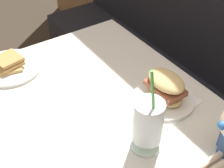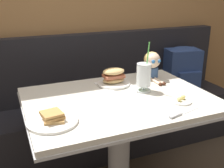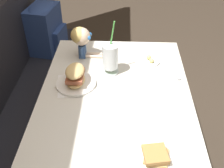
# 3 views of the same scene
# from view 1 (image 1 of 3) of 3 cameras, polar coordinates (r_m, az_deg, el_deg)

# --- Properties ---
(booth_bench) EXTENTS (2.60, 0.48, 1.00)m
(booth_bench) POSITION_cam_1_polar(r_m,az_deg,el_deg) (1.72, 16.94, -6.75)
(booth_bench) COLOR black
(booth_bench) RESTS_ON ground
(diner_table) EXTENTS (1.11, 0.81, 0.74)m
(diner_table) POSITION_cam_1_polar(r_m,az_deg,el_deg) (1.25, -1.20, -11.99)
(diner_table) COLOR silver
(diner_table) RESTS_ON ground
(toast_plate) EXTENTS (0.25, 0.25, 0.06)m
(toast_plate) POSITION_cam_1_polar(r_m,az_deg,el_deg) (1.35, -17.69, 3.02)
(toast_plate) COLOR white
(toast_plate) RESTS_ON diner_table
(milkshake_glass) EXTENTS (0.10, 0.10, 0.32)m
(milkshake_glass) POSITION_cam_1_polar(r_m,az_deg,el_deg) (0.94, 6.40, -6.96)
(milkshake_glass) COLOR silver
(milkshake_glass) RESTS_ON diner_table
(sandwich_plate) EXTENTS (0.23, 0.23, 0.12)m
(sandwich_plate) POSITION_cam_1_polar(r_m,az_deg,el_deg) (1.14, 9.35, -1.25)
(sandwich_plate) COLOR white
(sandwich_plate) RESTS_ON diner_table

